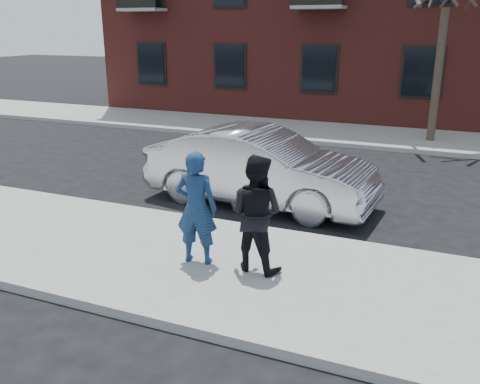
% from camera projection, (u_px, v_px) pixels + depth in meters
% --- Properties ---
extents(ground, '(100.00, 100.00, 0.00)m').
position_uv_depth(ground, '(130.00, 249.00, 9.08)').
color(ground, black).
rests_on(ground, ground).
extents(near_sidewalk, '(50.00, 3.50, 0.15)m').
position_uv_depth(near_sidewalk, '(121.00, 250.00, 8.84)').
color(near_sidewalk, gray).
rests_on(near_sidewalk, ground).
extents(near_curb, '(50.00, 0.10, 0.15)m').
position_uv_depth(near_curb, '(173.00, 216.00, 10.42)').
color(near_curb, '#999691').
rests_on(near_curb, ground).
extents(far_sidewalk, '(50.00, 3.50, 0.15)m').
position_uv_depth(far_sidewalk, '(302.00, 131.00, 18.93)').
color(far_sidewalk, gray).
rests_on(far_sidewalk, ground).
extents(far_curb, '(50.00, 0.10, 0.15)m').
position_uv_depth(far_curb, '(288.00, 140.00, 17.35)').
color(far_curb, '#999691').
rests_on(far_curb, ground).
extents(silver_sedan, '(5.22, 2.18, 1.68)m').
position_uv_depth(silver_sedan, '(260.00, 167.00, 11.14)').
color(silver_sedan, '#B7BABF').
rests_on(silver_sedan, ground).
extents(man_hoodie, '(0.73, 0.55, 1.84)m').
position_uv_depth(man_hoodie, '(196.00, 208.00, 7.98)').
color(man_hoodie, navy).
rests_on(man_hoodie, near_sidewalk).
extents(man_peacoat, '(0.97, 0.80, 1.85)m').
position_uv_depth(man_peacoat, '(256.00, 213.00, 7.75)').
color(man_peacoat, black).
rests_on(man_peacoat, near_sidewalk).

